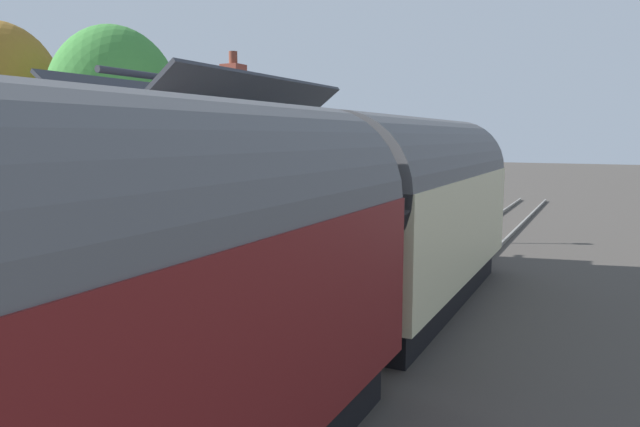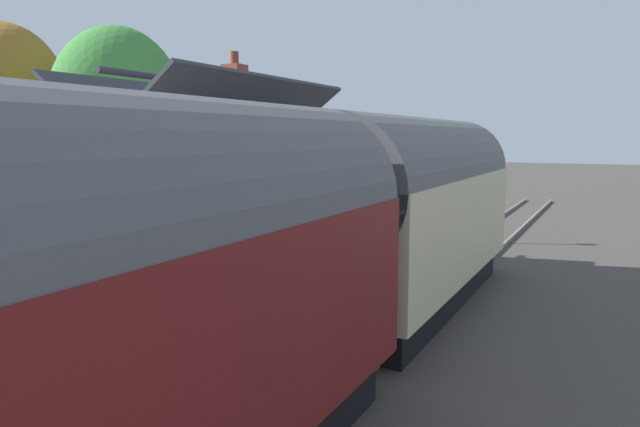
# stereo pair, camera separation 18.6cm
# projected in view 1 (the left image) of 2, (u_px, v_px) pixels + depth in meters

# --- Properties ---
(ground_plane) EXTENTS (160.00, 160.00, 0.00)m
(ground_plane) POSITION_uv_depth(u_px,v_px,m) (346.00, 318.00, 12.45)
(ground_plane) COLOR #423D38
(platform) EXTENTS (32.00, 6.35, 0.98)m
(platform) POSITION_uv_depth(u_px,v_px,m) (191.00, 275.00, 14.23)
(platform) COLOR gray
(platform) RESTS_ON ground
(platform_edge_coping) EXTENTS (32.00, 0.36, 0.02)m
(platform_edge_coping) POSITION_uv_depth(u_px,v_px,m) (298.00, 268.00, 12.84)
(platform_edge_coping) COLOR beige
(platform_edge_coping) RESTS_ON platform
(rail_near) EXTENTS (52.00, 0.08, 0.14)m
(rail_near) POSITION_uv_depth(u_px,v_px,m) (419.00, 326.00, 11.72)
(rail_near) COLOR gray
(rail_near) RESTS_ON ground
(rail_far) EXTENTS (52.00, 0.08, 0.14)m
(rail_far) POSITION_uv_depth(u_px,v_px,m) (354.00, 316.00, 12.36)
(rail_far) COLOR gray
(rail_far) RESTS_ON ground
(train) EXTENTS (17.26, 2.73, 4.32)m
(train) POSITION_uv_depth(u_px,v_px,m) (334.00, 239.00, 9.51)
(train) COLOR black
(train) RESTS_ON ground
(station_building) EXTENTS (7.62, 4.17, 5.29)m
(station_building) POSITION_uv_depth(u_px,v_px,m) (212.00, 187.00, 15.80)
(station_building) COLOR white
(station_building) RESTS_ON platform
(bench_mid_platform) EXTENTS (1.42, 0.49, 0.88)m
(bench_mid_platform) POSITION_uv_depth(u_px,v_px,m) (36.00, 293.00, 9.03)
(bench_mid_platform) COLOR teal
(bench_mid_platform) RESTS_ON platform
(planter_edge_near) EXTENTS (0.77, 0.32, 0.58)m
(planter_edge_near) POSITION_uv_depth(u_px,v_px,m) (382.00, 203.00, 22.94)
(planter_edge_near) COLOR black
(planter_edge_near) RESTS_ON platform
(lamp_post_platform) EXTENTS (0.32, 0.50, 3.64)m
(lamp_post_platform) POSITION_uv_depth(u_px,v_px,m) (406.00, 147.00, 20.92)
(lamp_post_platform) COLOR black
(lamp_post_platform) RESTS_ON platform
(tree_mid_background) EXTENTS (4.85, 4.29, 7.72)m
(tree_mid_background) POSITION_uv_depth(u_px,v_px,m) (116.00, 107.00, 20.30)
(tree_mid_background) COLOR #4C3828
(tree_mid_background) RESTS_ON ground
(tree_far_right) EXTENTS (3.92, 4.00, 6.36)m
(tree_far_right) POSITION_uv_depth(u_px,v_px,m) (222.00, 124.00, 23.99)
(tree_far_right) COLOR #4C3828
(tree_far_right) RESTS_ON ground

